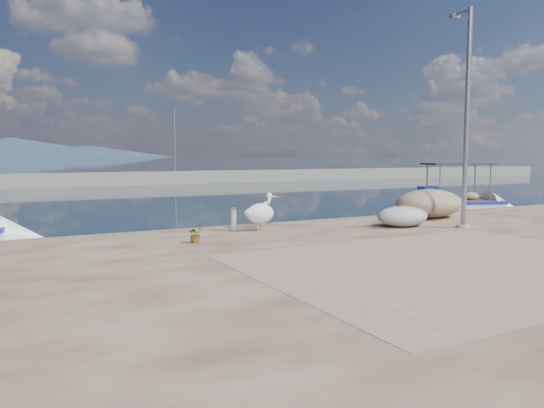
{
  "coord_description": "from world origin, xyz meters",
  "views": [
    {
      "loc": [
        -7.82,
        -11.19,
        2.88
      ],
      "look_at": [
        0.0,
        3.8,
        1.3
      ],
      "focal_mm": 35.0,
      "sensor_mm": 36.0,
      "label": 1
    }
  ],
  "objects_px": {
    "pelican": "(261,213)",
    "lamp_post": "(466,126)",
    "boat_right": "(456,207)",
    "bollard_near": "(233,218)"
  },
  "relations": [
    {
      "from": "boat_right",
      "to": "bollard_near",
      "type": "relative_size",
      "value": 8.44
    },
    {
      "from": "pelican",
      "to": "lamp_post",
      "type": "xyz_separation_m",
      "value": [
        6.13,
        -2.49,
        2.74
      ]
    },
    {
      "from": "boat_right",
      "to": "lamp_post",
      "type": "xyz_separation_m",
      "value": [
        -7.13,
        -6.99,
        3.57
      ]
    },
    {
      "from": "bollard_near",
      "to": "lamp_post",
      "type": "bearing_deg",
      "value": -22.91
    },
    {
      "from": "pelican",
      "to": "boat_right",
      "type": "bearing_deg",
      "value": 16.82
    },
    {
      "from": "pelican",
      "to": "lamp_post",
      "type": "height_order",
      "value": "lamp_post"
    },
    {
      "from": "lamp_post",
      "to": "bollard_near",
      "type": "relative_size",
      "value": 9.42
    },
    {
      "from": "boat_right",
      "to": "bollard_near",
      "type": "xyz_separation_m",
      "value": [
        -14.0,
        -4.09,
        0.68
      ]
    },
    {
      "from": "lamp_post",
      "to": "bollard_near",
      "type": "xyz_separation_m",
      "value": [
        -6.87,
        2.9,
        -2.9
      ]
    },
    {
      "from": "boat_right",
      "to": "pelican",
      "type": "distance_m",
      "value": 14.02
    }
  ]
}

